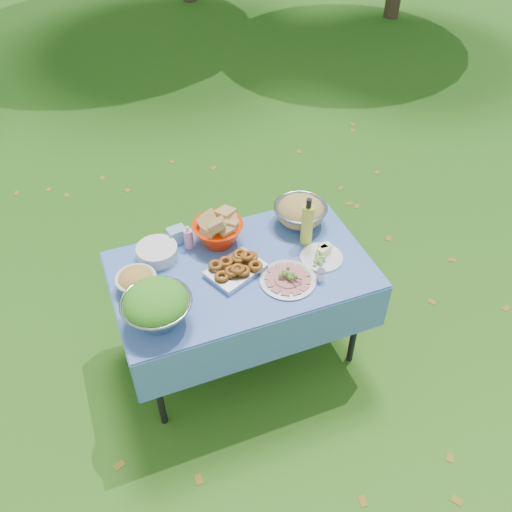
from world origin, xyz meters
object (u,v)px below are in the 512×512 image
(salad_bowl, at_px, (156,305))
(plate_stack, at_px, (157,252))
(pasta_bowl_steel, at_px, (300,211))
(bread_bowl, at_px, (218,229))
(oil_bottle, at_px, (307,221))
(picnic_table, at_px, (243,312))
(charcuterie_platter, at_px, (288,276))

(salad_bowl, height_order, plate_stack, salad_bowl)
(plate_stack, distance_m, pasta_bowl_steel, 0.91)
(salad_bowl, bearing_deg, bread_bowl, 44.74)
(salad_bowl, height_order, bread_bowl, salad_bowl)
(oil_bottle, bearing_deg, picnic_table, -170.65)
(picnic_table, height_order, oil_bottle, oil_bottle)
(salad_bowl, xyz_separation_m, plate_stack, (0.11, 0.48, -0.08))
(salad_bowl, bearing_deg, pasta_bowl_steel, 24.76)
(plate_stack, height_order, pasta_bowl_steel, pasta_bowl_steel)
(bread_bowl, relative_size, pasta_bowl_steel, 0.93)
(salad_bowl, bearing_deg, plate_stack, 77.10)
(picnic_table, distance_m, oil_bottle, 0.70)
(bread_bowl, bearing_deg, picnic_table, -79.83)
(salad_bowl, height_order, charcuterie_platter, salad_bowl)
(picnic_table, relative_size, salad_bowl, 4.04)
(picnic_table, xyz_separation_m, pasta_bowl_steel, (0.48, 0.26, 0.47))
(salad_bowl, distance_m, bread_bowl, 0.68)
(picnic_table, bearing_deg, charcuterie_platter, -41.69)
(plate_stack, bearing_deg, picnic_table, -32.18)
(picnic_table, xyz_separation_m, bread_bowl, (-0.05, 0.27, 0.48))
(pasta_bowl_steel, bearing_deg, charcuterie_platter, -121.94)
(bread_bowl, bearing_deg, pasta_bowl_steel, -1.19)
(plate_stack, distance_m, bread_bowl, 0.38)
(plate_stack, xyz_separation_m, bread_bowl, (0.37, 0.00, 0.06))
(plate_stack, bearing_deg, pasta_bowl_steel, -0.52)
(picnic_table, relative_size, charcuterie_platter, 4.60)
(picnic_table, bearing_deg, pasta_bowl_steel, 28.08)
(bread_bowl, bearing_deg, plate_stack, -179.58)
(picnic_table, xyz_separation_m, plate_stack, (-0.42, 0.27, 0.42))
(charcuterie_platter, relative_size, oil_bottle, 0.99)
(picnic_table, height_order, plate_stack, plate_stack)
(bread_bowl, relative_size, charcuterie_platter, 0.96)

